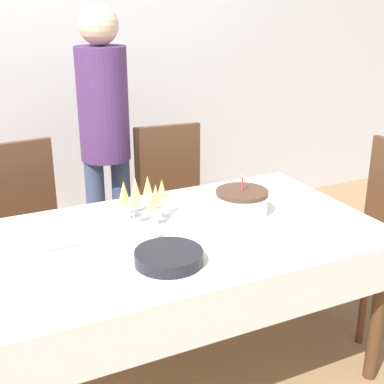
# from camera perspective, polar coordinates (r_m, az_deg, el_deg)

# --- Properties ---
(ground_plane) EXTENTS (12.00, 12.00, 0.00)m
(ground_plane) POSITION_cam_1_polar(r_m,az_deg,el_deg) (2.63, -3.16, -19.12)
(ground_plane) COLOR #93704C
(wall_back) EXTENTS (8.00, 0.05, 2.70)m
(wall_back) POSITION_cam_1_polar(r_m,az_deg,el_deg) (3.77, -14.69, 14.87)
(wall_back) COLOR silver
(wall_back) RESTS_ON ground_plane
(dining_table) EXTENTS (1.88, 0.98, 0.72)m
(dining_table) POSITION_cam_1_polar(r_m,az_deg,el_deg) (2.28, -3.46, -7.01)
(dining_table) COLOR white
(dining_table) RESTS_ON ground_plane
(dining_chair_far_left) EXTENTS (0.45, 0.45, 0.95)m
(dining_chair_far_left) POSITION_cam_1_polar(r_m,az_deg,el_deg) (2.94, -17.28, -3.55)
(dining_chair_far_left) COLOR #51331E
(dining_chair_far_left) RESTS_ON ground_plane
(dining_chair_far_right) EXTENTS (0.46, 0.46, 0.95)m
(dining_chair_far_right) POSITION_cam_1_polar(r_m,az_deg,el_deg) (3.15, -1.95, -0.96)
(dining_chair_far_right) COLOR #51331E
(dining_chair_far_right) RESTS_ON ground_plane
(dining_chair_right_end) EXTENTS (0.44, 0.44, 0.95)m
(dining_chair_right_end) POSITION_cam_1_polar(r_m,az_deg,el_deg) (2.99, 19.46, -3.37)
(dining_chair_right_end) COLOR #51331E
(dining_chair_right_end) RESTS_ON ground_plane
(birthday_cake) EXTENTS (0.24, 0.24, 0.19)m
(birthday_cake) POSITION_cam_1_polar(r_m,az_deg,el_deg) (2.45, 5.33, -1.07)
(birthday_cake) COLOR white
(birthday_cake) RESTS_ON dining_table
(champagne_tray) EXTENTS (0.30, 0.30, 0.18)m
(champagne_tray) POSITION_cam_1_polar(r_m,az_deg,el_deg) (2.36, -5.42, -0.93)
(champagne_tray) COLOR silver
(champagne_tray) RESTS_ON dining_table
(plate_stack_main) EXTENTS (0.26, 0.26, 0.05)m
(plate_stack_main) POSITION_cam_1_polar(r_m,az_deg,el_deg) (2.01, -2.48, -6.95)
(plate_stack_main) COLOR black
(plate_stack_main) RESTS_ON dining_table
(plate_stack_dessert) EXTENTS (0.20, 0.20, 0.03)m
(plate_stack_dessert) POSITION_cam_1_polar(r_m,az_deg,el_deg) (2.20, -6.01, -4.73)
(plate_stack_dessert) COLOR white
(plate_stack_dessert) RESTS_ON dining_table
(cake_knife) EXTENTS (0.30, 0.07, 0.00)m
(cake_knife) POSITION_cam_1_polar(r_m,az_deg,el_deg) (2.32, 7.21, -3.86)
(cake_knife) COLOR silver
(cake_knife) RESTS_ON dining_table
(fork_pile) EXTENTS (0.18, 0.10, 0.02)m
(fork_pile) POSITION_cam_1_polar(r_m,az_deg,el_deg) (2.08, -13.49, -6.99)
(fork_pile) COLOR silver
(fork_pile) RESTS_ON dining_table
(napkin_pile) EXTENTS (0.15, 0.15, 0.01)m
(napkin_pile) POSITION_cam_1_polar(r_m,az_deg,el_deg) (2.25, -14.01, -5.09)
(napkin_pile) COLOR #8CC6E0
(napkin_pile) RESTS_ON dining_table
(person_standing) EXTENTS (0.28, 0.28, 1.62)m
(person_standing) POSITION_cam_1_polar(r_m,az_deg,el_deg) (3.05, -9.33, 6.98)
(person_standing) COLOR #3F4C72
(person_standing) RESTS_ON ground_plane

